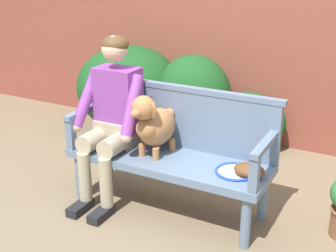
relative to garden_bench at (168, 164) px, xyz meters
name	(u,v)px	position (x,y,z in m)	size (l,w,h in m)	color
ground_plane	(168,208)	(0.00, 0.00, -0.39)	(40.00, 40.00, 0.00)	#7A664C
brick_garden_fence	(250,30)	(0.00, 1.80, 0.76)	(8.00, 0.30, 2.30)	brown
hedge_bush_mid_left	(250,121)	(0.17, 1.47, -0.10)	(0.74, 0.45, 0.59)	#194C1E
hedge_bush_mid_right	(193,97)	(-0.47, 1.46, 0.07)	(0.82, 0.75, 0.91)	#194C1E
hedge_bush_far_left	(129,88)	(-1.24, 1.38, 0.09)	(1.18, 1.13, 0.95)	#194C1E
garden_bench	(168,164)	(0.00, 0.00, 0.00)	(1.56, 0.52, 0.45)	slate
bench_backrest	(182,116)	(0.00, 0.23, 0.31)	(1.60, 0.06, 0.50)	slate
bench_armrest_left_end	(81,120)	(-0.74, -0.09, 0.26)	(0.06, 0.52, 0.28)	slate
bench_armrest_right_end	(261,156)	(0.74, -0.09, 0.26)	(0.06, 0.52, 0.28)	slate
person_seated	(112,114)	(-0.48, -0.02, 0.33)	(0.56, 0.66, 1.32)	black
dog_on_bench	(154,124)	(-0.11, -0.02, 0.31)	(0.28, 0.50, 0.50)	#AD7042
tennis_racket	(238,170)	(0.55, 0.01, 0.07)	(0.37, 0.58, 0.03)	blue
baseball_glove	(249,170)	(0.64, -0.02, 0.11)	(0.22, 0.17, 0.09)	brown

